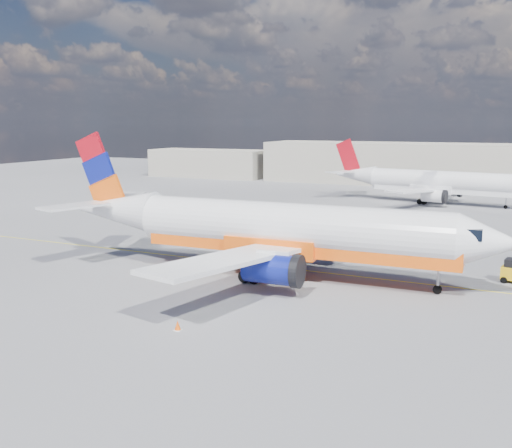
% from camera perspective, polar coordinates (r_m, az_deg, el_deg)
% --- Properties ---
extents(ground, '(240.00, 240.00, 0.00)m').
position_cam_1_polar(ground, '(45.29, 0.68, -5.22)').
color(ground, '#5C5C61').
rests_on(ground, ground).
extents(taxi_line, '(70.00, 0.15, 0.01)m').
position_cam_1_polar(taxi_line, '(47.95, 2.13, -4.35)').
color(taxi_line, yellow).
rests_on(taxi_line, ground).
extents(terminal_main, '(70.00, 14.00, 8.00)m').
position_cam_1_polar(terminal_main, '(115.91, 18.33, 5.66)').
color(terminal_main, beige).
rests_on(terminal_main, ground).
extents(terminal_annex, '(26.00, 10.00, 6.00)m').
position_cam_1_polar(terminal_annex, '(128.60, -4.69, 6.08)').
color(terminal_annex, beige).
rests_on(terminal_annex, ground).
extents(main_jet, '(37.16, 29.39, 11.26)m').
position_cam_1_polar(main_jet, '(44.50, 1.99, -0.54)').
color(main_jet, white).
rests_on(main_jet, ground).
extents(second_jet, '(31.21, 24.32, 9.43)m').
position_cam_1_polar(second_jet, '(89.46, 17.31, 3.99)').
color(second_jet, white).
rests_on(second_jet, ground).
extents(traffic_cone, '(0.42, 0.42, 0.59)m').
position_cam_1_polar(traffic_cone, '(34.10, -7.85, -10.03)').
color(traffic_cone, white).
rests_on(traffic_cone, ground).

